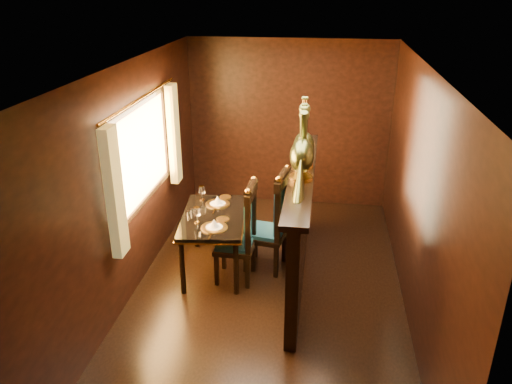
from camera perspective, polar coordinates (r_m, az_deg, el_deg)
ground at (r=5.81m, az=1.40°, el=-11.05°), size 5.00×5.00×0.00m
room_shell at (r=5.11m, az=0.65°, el=3.95°), size 3.04×5.04×2.52m
partition at (r=5.68m, az=5.05°, el=-3.61°), size 0.26×2.70×1.36m
dining_table at (r=5.90m, az=-4.94°, el=-3.25°), size 0.87×1.29×0.92m
chair_left at (r=5.66m, az=-1.31°, el=-4.38°), size 0.46×0.49×1.24m
chair_right at (r=5.87m, az=2.24°, el=-3.06°), size 0.53×0.56×1.29m
peacock_left at (r=5.03m, az=5.34°, el=5.79°), size 0.26×0.69×0.82m
peacock_right at (r=5.38m, az=5.54°, el=6.61°), size 0.24×0.64×0.76m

